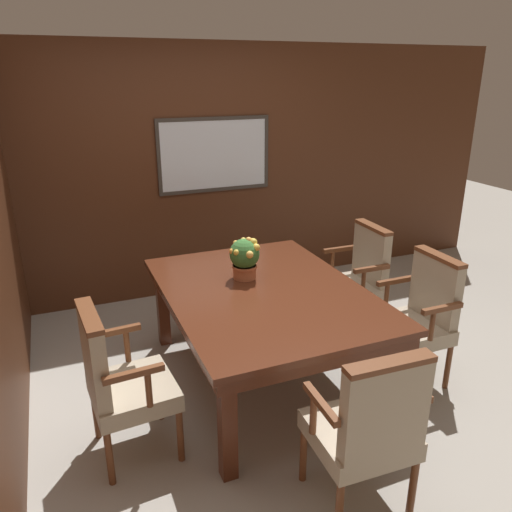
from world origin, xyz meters
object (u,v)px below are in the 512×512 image
Objects in this scene: chair_right_far at (358,276)px; chair_right_near at (419,314)px; potted_plant at (245,257)px; chair_left_near at (119,378)px; chair_head_near at (368,425)px; dining_table at (264,301)px.

chair_right_near is at bearing 2.28° from chair_right_far.
chair_left_near is at bearing -148.11° from potted_plant.
chair_head_near is at bearing -49.52° from chair_right_near.
chair_left_near is at bearing -36.89° from chair_head_near.
dining_table is 1.90× the size of chair_left_near.
potted_plant reaches higher than chair_left_near.
chair_right_near is 3.06× the size of potted_plant.
chair_right_near is (0.01, -0.78, 0.00)m from chair_right_far.
chair_left_near is at bearing -159.91° from dining_table.
dining_table is 1.15m from chair_left_near.
chair_right_far is at bearing 20.09° from dining_table.
chair_right_far reaches higher than dining_table.
chair_head_near and chair_left_near have the same top height.
chair_head_near is at bearing -30.50° from chair_right_far.
chair_head_near is at bearing -133.39° from chair_left_near.
dining_table is 1.13m from chair_right_near.
chair_head_near and chair_right_near have the same top height.
chair_right_near is (2.13, -0.01, 0.00)m from chair_left_near.
potted_plant is (-1.09, -0.13, 0.37)m from chair_right_far.
chair_left_near and chair_right_near have the same top height.
chair_left_near reaches higher than dining_table.
chair_right_far is 2.25m from chair_left_near.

